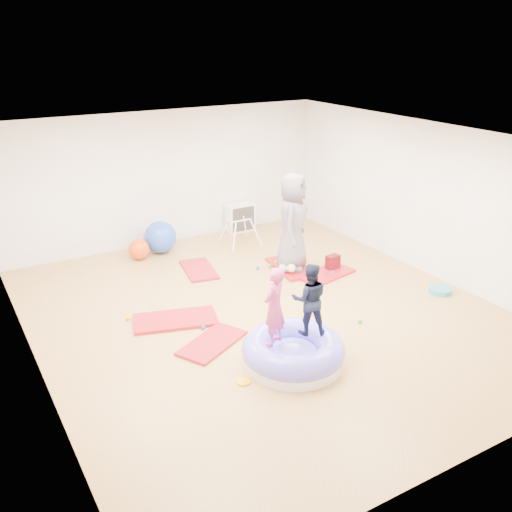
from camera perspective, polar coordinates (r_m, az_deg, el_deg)
room at (r=8.76m, az=0.99°, el=2.41°), size 7.01×8.01×2.81m
gym_mat_front_left at (r=8.47m, az=-4.42°, el=-8.67°), size 1.22×0.99×0.05m
gym_mat_mid_left at (r=9.15m, az=-8.08°, el=-6.34°), size 1.43×1.00×0.05m
gym_mat_center_back at (r=10.96m, az=-5.72°, el=-1.36°), size 0.72×1.15×0.04m
gym_mat_right at (r=10.79m, az=7.03°, el=-1.80°), size 1.20×0.77×0.05m
gym_mat_rear_right at (r=11.03m, az=3.52°, el=-1.13°), size 0.75×1.26×0.05m
inflatable_cushion at (r=7.95m, az=3.74°, el=-9.57°), size 1.42×1.42×0.45m
child_pink at (r=7.49m, az=1.84°, el=-4.72°), size 0.48×0.42×1.10m
child_navy at (r=7.79m, az=5.37°, el=-3.99°), size 0.63×0.58×1.03m
adult_caregiver at (r=10.65m, az=3.68°, el=3.44°), size 1.04×1.05×1.83m
infant at (r=10.71m, az=3.19°, el=-1.10°), size 0.34×0.34×0.20m
ball_pit_balls at (r=9.69m, az=0.77°, el=-4.39°), size 3.99×3.03×0.07m
exercise_ball_blue at (r=11.86m, az=-9.55°, el=1.87°), size 0.66×0.66×0.66m
exercise_ball_orange at (r=11.63m, az=-11.63°, el=0.67°), size 0.42×0.42×0.42m
infant_play_gym at (r=12.08m, az=-1.62°, el=2.76°), size 0.74×0.70×0.56m
cube_shelf at (r=13.00m, az=-1.58°, el=3.88°), size 0.64×0.32×0.64m
balance_disc at (r=10.51m, az=17.95°, el=-3.28°), size 0.40×0.40×0.09m
backpack at (r=10.98m, az=7.68°, el=-0.68°), size 0.28×0.19×0.30m
yellow_toy at (r=7.62m, az=-1.24°, el=-12.47°), size 0.19×0.19×0.03m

